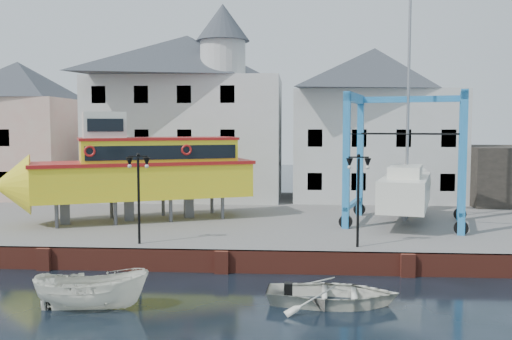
{
  "coord_description": "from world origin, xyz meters",
  "views": [
    {
      "loc": [
        3.25,
        -24.37,
        6.44
      ],
      "look_at": [
        1.0,
        7.0,
        4.0
      ],
      "focal_mm": 40.0,
      "sensor_mm": 36.0,
      "label": 1
    }
  ],
  "objects": [
    {
      "name": "lamp_post_left",
      "position": [
        -4.0,
        1.2,
        4.17
      ],
      "size": [
        1.12,
        0.32,
        4.2
      ],
      "color": "black",
      "rests_on": "hardstanding"
    },
    {
      "name": "tour_boat",
      "position": [
        -6.31,
        7.46,
        3.93
      ],
      "size": [
        14.43,
        8.75,
        6.21
      ],
      "rotation": [
        0.0,
        0.0,
        0.41
      ],
      "color": "#59595E",
      "rests_on": "hardstanding"
    },
    {
      "name": "building_white_right",
      "position": [
        9.0,
        19.0,
        6.6
      ],
      "size": [
        12.0,
        8.0,
        11.2
      ],
      "color": "beige",
      "rests_on": "hardstanding"
    },
    {
      "name": "travel_lift",
      "position": [
        9.49,
        8.26,
        3.32
      ],
      "size": [
        7.58,
        9.52,
        13.93
      ],
      "rotation": [
        0.0,
        0.0,
        -0.26
      ],
      "color": "#1E6EA6",
      "rests_on": "hardstanding"
    },
    {
      "name": "lamp_post_right",
      "position": [
        6.0,
        1.2,
        4.17
      ],
      "size": [
        1.12,
        0.32,
        4.2
      ],
      "color": "black",
      "rests_on": "hardstanding"
    },
    {
      "name": "building_white_main",
      "position": [
        -4.87,
        18.39,
        7.34
      ],
      "size": [
        14.0,
        8.3,
        14.0
      ],
      "color": "beige",
      "rests_on": "hardstanding"
    },
    {
      "name": "building_pink",
      "position": [
        -18.0,
        18.0,
        6.15
      ],
      "size": [
        8.0,
        7.0,
        10.3
      ],
      "color": "tan",
      "rests_on": "hardstanding"
    },
    {
      "name": "motorboat_a",
      "position": [
        -3.92,
        -5.25,
        0.0
      ],
      "size": [
        4.18,
        1.99,
        1.56
      ],
      "primitive_type": "imported",
      "rotation": [
        0.0,
        0.0,
        1.69
      ],
      "color": "silver",
      "rests_on": "ground"
    },
    {
      "name": "motorboat_b",
      "position": [
        4.57,
        -4.04,
        0.0
      ],
      "size": [
        4.9,
        3.61,
        0.98
      ],
      "primitive_type": "imported",
      "rotation": [
        0.0,
        0.0,
        1.52
      ],
      "color": "silver",
      "rests_on": "ground"
    },
    {
      "name": "ground",
      "position": [
        0.0,
        0.0,
        0.0
      ],
      "size": [
        140.0,
        140.0,
        0.0
      ],
      "primitive_type": "plane",
      "color": "black",
      "rests_on": "ground"
    },
    {
      "name": "hardstanding",
      "position": [
        0.0,
        11.0,
        0.5
      ],
      "size": [
        44.0,
        22.0,
        1.0
      ],
      "primitive_type": "cube",
      "color": "#605D5A",
      "rests_on": "ground"
    },
    {
      "name": "quay_wall",
      "position": [
        -0.0,
        0.1,
        0.5
      ],
      "size": [
        44.0,
        0.47,
        1.0
      ],
      "color": "maroon",
      "rests_on": "ground"
    }
  ]
}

